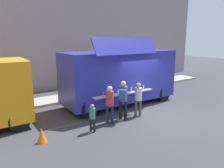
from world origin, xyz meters
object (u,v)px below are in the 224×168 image
Objects in this scene: trash_bin at (142,80)px; customer_rear_waiting at (110,101)px; customer_front_ordering at (138,97)px; traffic_cone_orange at (42,135)px; customer_mid_with_backpack at (123,96)px; child_near_queue at (92,116)px; food_truck_main at (120,76)px.

trash_bin is 0.62× the size of customer_rear_waiting.
customer_front_ordering is at bearing -48.43° from customer_rear_waiting.
traffic_cone_orange is 0.33× the size of customer_rear_waiting.
trash_bin is 6.84m from customer_mid_with_backpack.
customer_mid_with_backpack is (-0.85, 0.07, 0.13)m from customer_front_ordering.
child_near_queue is at bearing -8.42° from traffic_cone_orange.
customer_front_ordering is 1.41× the size of child_near_queue.
food_truck_main reaches higher than customer_front_ordering.
food_truck_main is at bearing 12.00° from customer_mid_with_backpack.
trash_bin is 8.44m from child_near_queue.
trash_bin is at bearing -22.55° from customer_front_ordering.
traffic_cone_orange is 4.60m from customer_front_ordering.
customer_rear_waiting is at bearing -144.08° from trash_bin.
customer_rear_waiting is at bearing 109.48° from customer_front_ordering.
customer_mid_with_backpack is 1.86m from child_near_queue.
customer_rear_waiting is at bearing 0.98° from traffic_cone_orange.
trash_bin is 0.58× the size of customer_mid_with_backpack.
trash_bin is at bearing 26.04° from traffic_cone_orange.
trash_bin is at bearing 33.18° from food_truck_main.
food_truck_main is 11.59× the size of traffic_cone_orange.
food_truck_main is 3.83× the size of customer_rear_waiting.
child_near_queue is (-1.79, -0.32, -0.41)m from customer_mid_with_backpack.
food_truck_main reaches higher than child_near_queue.
customer_front_ordering is at bearing -102.07° from food_truck_main.
customer_front_ordering is 0.86m from customer_mid_with_backpack.
food_truck_main is at bearing 8.11° from customer_front_ordering.
traffic_cone_orange is at bearing 135.51° from customer_rear_waiting.
food_truck_main reaches higher than trash_bin.
child_near_queue reaches higher than trash_bin.
food_truck_main is at bearing -1.78° from customer_rear_waiting.
food_truck_main reaches higher than customer_mid_with_backpack.
food_truck_main is 3.95× the size of customer_front_ordering.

